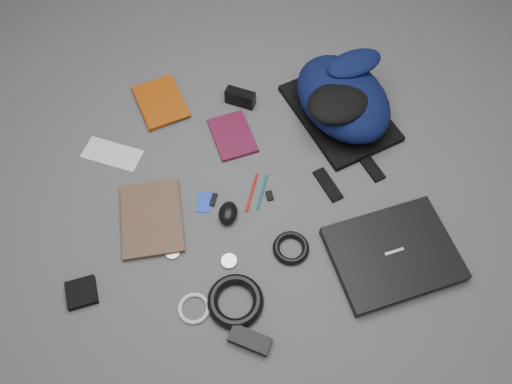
{
  "coord_description": "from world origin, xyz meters",
  "views": [
    {
      "loc": [
        -0.04,
        -0.85,
        1.51
      ],
      "look_at": [
        0.0,
        0.0,
        0.02
      ],
      "focal_mm": 35.0,
      "sensor_mm": 36.0,
      "label": 1
    }
  ],
  "objects_px": {
    "backpack": "(343,98)",
    "power_brick": "(250,340)",
    "dvd_case": "(233,136)",
    "pouch": "(82,293)",
    "compact_camera": "(240,98)",
    "laptop": "(393,254)",
    "comic_book": "(121,223)",
    "textbook_red": "(140,109)",
    "mouse": "(228,213)"
  },
  "relations": [
    {
      "from": "backpack",
      "to": "laptop",
      "type": "distance_m",
      "value": 0.6
    },
    {
      "from": "backpack",
      "to": "laptop",
      "type": "bearing_deg",
      "value": -105.24
    },
    {
      "from": "comic_book",
      "to": "compact_camera",
      "type": "distance_m",
      "value": 0.65
    },
    {
      "from": "compact_camera",
      "to": "mouse",
      "type": "distance_m",
      "value": 0.49
    },
    {
      "from": "dvd_case",
      "to": "pouch",
      "type": "xyz_separation_m",
      "value": [
        -0.48,
        -0.58,
        0.0
      ]
    },
    {
      "from": "backpack",
      "to": "comic_book",
      "type": "bearing_deg",
      "value": -176.06
    },
    {
      "from": "textbook_red",
      "to": "compact_camera",
      "type": "bearing_deg",
      "value": -18.09
    },
    {
      "from": "backpack",
      "to": "pouch",
      "type": "xyz_separation_m",
      "value": [
        -0.89,
        -0.67,
        -0.09
      ]
    },
    {
      "from": "laptop",
      "to": "comic_book",
      "type": "distance_m",
      "value": 0.9
    },
    {
      "from": "textbook_red",
      "to": "power_brick",
      "type": "height_order",
      "value": "power_brick"
    },
    {
      "from": "power_brick",
      "to": "dvd_case",
      "type": "bearing_deg",
      "value": 117.1
    },
    {
      "from": "backpack",
      "to": "compact_camera",
      "type": "distance_m",
      "value": 0.39
    },
    {
      "from": "comic_book",
      "to": "backpack",
      "type": "bearing_deg",
      "value": 21.87
    },
    {
      "from": "mouse",
      "to": "power_brick",
      "type": "xyz_separation_m",
      "value": [
        0.06,
        -0.42,
        -0.01
      ]
    },
    {
      "from": "pouch",
      "to": "laptop",
      "type": "bearing_deg",
      "value": 4.8
    },
    {
      "from": "backpack",
      "to": "mouse",
      "type": "xyz_separation_m",
      "value": [
        -0.43,
        -0.42,
        -0.07
      ]
    },
    {
      "from": "mouse",
      "to": "power_brick",
      "type": "height_order",
      "value": "mouse"
    },
    {
      "from": "backpack",
      "to": "dvd_case",
      "type": "distance_m",
      "value": 0.43
    },
    {
      "from": "laptop",
      "to": "mouse",
      "type": "distance_m",
      "value": 0.55
    },
    {
      "from": "power_brick",
      "to": "compact_camera",
      "type": "bearing_deg",
      "value": 114.48
    },
    {
      "from": "laptop",
      "to": "textbook_red",
      "type": "height_order",
      "value": "laptop"
    },
    {
      "from": "textbook_red",
      "to": "dvd_case",
      "type": "relative_size",
      "value": 1.15
    },
    {
      "from": "comic_book",
      "to": "power_brick",
      "type": "bearing_deg",
      "value": -51.07
    },
    {
      "from": "backpack",
      "to": "compact_camera",
      "type": "height_order",
      "value": "backpack"
    },
    {
      "from": "comic_book",
      "to": "power_brick",
      "type": "xyz_separation_m",
      "value": [
        0.42,
        -0.41,
        0.0
      ]
    },
    {
      "from": "laptop",
      "to": "power_brick",
      "type": "bearing_deg",
      "value": -167.2
    },
    {
      "from": "backpack",
      "to": "power_brick",
      "type": "relative_size",
      "value": 3.77
    },
    {
      "from": "dvd_case",
      "to": "power_brick",
      "type": "xyz_separation_m",
      "value": [
        0.04,
        -0.75,
        0.01
      ]
    },
    {
      "from": "dvd_case",
      "to": "mouse",
      "type": "xyz_separation_m",
      "value": [
        -0.02,
        -0.33,
        0.02
      ]
    },
    {
      "from": "backpack",
      "to": "mouse",
      "type": "relative_size",
      "value": 5.33
    },
    {
      "from": "textbook_red",
      "to": "pouch",
      "type": "height_order",
      "value": "textbook_red"
    },
    {
      "from": "backpack",
      "to": "comic_book",
      "type": "relative_size",
      "value": 1.69
    },
    {
      "from": "comic_book",
      "to": "power_brick",
      "type": "height_order",
      "value": "power_brick"
    },
    {
      "from": "dvd_case",
      "to": "pouch",
      "type": "height_order",
      "value": "pouch"
    },
    {
      "from": "compact_camera",
      "to": "pouch",
      "type": "bearing_deg",
      "value": -101.94
    },
    {
      "from": "power_brick",
      "to": "pouch",
      "type": "height_order",
      "value": "power_brick"
    },
    {
      "from": "dvd_case",
      "to": "power_brick",
      "type": "bearing_deg",
      "value": -104.04
    },
    {
      "from": "compact_camera",
      "to": "power_brick",
      "type": "distance_m",
      "value": 0.91
    },
    {
      "from": "dvd_case",
      "to": "power_brick",
      "type": "distance_m",
      "value": 0.75
    },
    {
      "from": "backpack",
      "to": "comic_book",
      "type": "xyz_separation_m",
      "value": [
        -0.79,
        -0.43,
        -0.09
      ]
    },
    {
      "from": "power_brick",
      "to": "mouse",
      "type": "bearing_deg",
      "value": 122.12
    },
    {
      "from": "mouse",
      "to": "compact_camera",
      "type": "bearing_deg",
      "value": 93.9
    },
    {
      "from": "comic_book",
      "to": "dvd_case",
      "type": "relative_size",
      "value": 1.42
    },
    {
      "from": "backpack",
      "to": "mouse",
      "type": "distance_m",
      "value": 0.6
    },
    {
      "from": "laptop",
      "to": "compact_camera",
      "type": "distance_m",
      "value": 0.81
    },
    {
      "from": "dvd_case",
      "to": "compact_camera",
      "type": "bearing_deg",
      "value": 61.19
    },
    {
      "from": "comic_book",
      "to": "mouse",
      "type": "bearing_deg",
      "value": -4.46
    },
    {
      "from": "dvd_case",
      "to": "compact_camera",
      "type": "height_order",
      "value": "compact_camera"
    },
    {
      "from": "backpack",
      "to": "comic_book",
      "type": "height_order",
      "value": "backpack"
    },
    {
      "from": "compact_camera",
      "to": "power_brick",
      "type": "relative_size",
      "value": 0.92
    }
  ]
}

